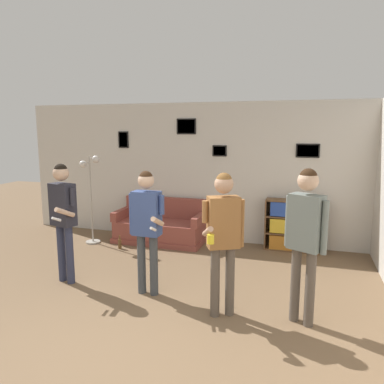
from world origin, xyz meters
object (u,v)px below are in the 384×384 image
floor_lamp (91,188)px  bottle_on_floor (120,243)px  couch (160,227)px  bookshelf (295,226)px  person_player_foreground_left (63,210)px  person_watcher_holding_cup (223,229)px  person_player_foreground_center (147,220)px  person_spectator_near_bookshelf (306,229)px

floor_lamp → bottle_on_floor: (0.68, -0.18, -0.98)m
couch → bottle_on_floor: bearing=-129.6°
bookshelf → person_player_foreground_left: person_player_foreground_left is taller
person_watcher_holding_cup → bottle_on_floor: 3.18m
person_player_foreground_center → person_watcher_holding_cup: 1.12m
floor_lamp → person_spectator_near_bookshelf: bearing=-26.6°
person_watcher_holding_cup → person_spectator_near_bookshelf: size_ratio=0.96×
person_player_foreground_center → person_watcher_holding_cup: person_watcher_holding_cup is taller
person_player_foreground_left → person_watcher_holding_cup: (2.38, -0.30, -0.01)m
person_player_foreground_center → floor_lamp: bearing=137.6°
floor_lamp → person_spectator_near_bookshelf: (3.95, -1.98, 0.03)m
person_watcher_holding_cup → bookshelf: bearing=75.1°
couch → bottle_on_floor: couch is taller
person_player_foreground_center → person_watcher_holding_cup: bearing=-14.6°
person_watcher_holding_cup → person_player_foreground_left: bearing=172.8°
person_player_foreground_center → bottle_on_floor: 2.26m
couch → person_player_foreground_center: 2.50m
bookshelf → person_watcher_holding_cup: bearing=-104.9°
couch → floor_lamp: 1.54m
person_spectator_near_bookshelf → person_player_foreground_center: bearing=174.5°
floor_lamp → couch: bearing=21.6°
bookshelf → person_player_foreground_center: person_player_foreground_center is taller
couch → bookshelf: bookshelf is taller
person_watcher_holding_cup → person_spectator_near_bookshelf: 0.91m
bookshelf → person_player_foreground_left: size_ratio=0.63×
couch → bookshelf: (2.55, 0.20, 0.18)m
couch → floor_lamp: (-1.23, -0.48, 0.80)m
person_watcher_holding_cup → couch: bearing=125.5°
couch → person_watcher_holding_cup: bearing=-54.5°
person_player_foreground_left → person_spectator_near_bookshelf: 3.29m
couch → bookshelf: bearing=4.5°
floor_lamp → person_spectator_near_bookshelf: size_ratio=0.96×
person_player_foreground_left → person_player_foreground_center: 1.29m
couch → person_player_foreground_center: size_ratio=1.05×
couch → bottle_on_floor: (-0.55, -0.66, -0.18)m
person_player_foreground_left → person_player_foreground_center: bearing=-0.7°
couch → person_watcher_holding_cup: size_ratio=1.02×
person_player_foreground_center → bottle_on_floor: (-1.28, 1.61, -0.92)m
floor_lamp → person_player_foreground_center: bearing=-42.4°
couch → floor_lamp: floor_lamp is taller
person_player_foreground_center → person_spectator_near_bookshelf: bearing=-5.5°
person_player_foreground_left → bottle_on_floor: 1.87m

